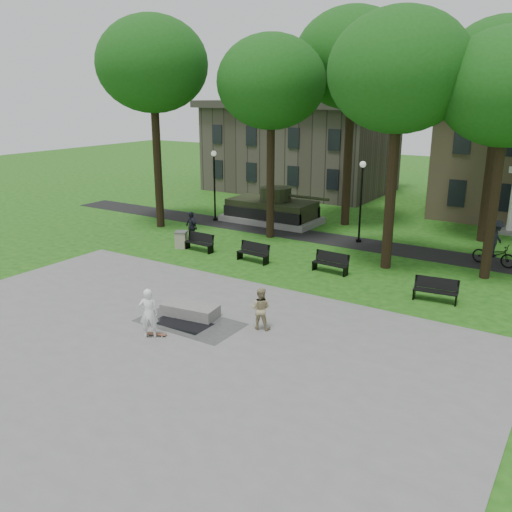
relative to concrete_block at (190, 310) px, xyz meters
The scene contains 25 objects.
ground 1.83m from the concrete_block, 63.12° to the left, with size 120.00×120.00×0.00m, color #194911.
plaza 3.49m from the concrete_block, 76.34° to the right, with size 22.00×16.00×0.02m, color gray.
footpath 13.65m from the concrete_block, 86.55° to the left, with size 44.00×2.60×0.01m, color black.
building_left 30.09m from the concrete_block, 109.90° to the left, with size 15.00×10.00×7.20m, color #4C443D.
tree_0 18.26m from the concrete_block, 136.47° to the left, with size 6.80×6.80×12.97m.
tree_1 15.37m from the concrete_block, 106.88° to the left, with size 6.20×6.20×11.63m.
tree_2 14.26m from the concrete_block, 66.88° to the left, with size 6.60×6.60×12.16m.
tree_3 16.47m from the concrete_block, 51.58° to the left, with size 6.00×6.00×11.19m.
tree_4 20.37m from the concrete_block, 93.83° to the left, with size 7.20×7.20×13.50m.
tree_5 21.70m from the concrete_block, 68.00° to the left, with size 6.40×6.40×12.44m.
lamp_left 16.87m from the concrete_block, 123.40° to the left, with size 0.36×0.36×4.73m.
lamp_mid 14.21m from the concrete_block, 84.58° to the left, with size 0.36×0.36×4.73m.
tank_monument 16.62m from the concrete_block, 109.84° to the left, with size 7.45×3.40×2.40m.
puddle 0.82m from the concrete_block, 73.46° to the right, with size 2.20×1.20×0.00m, color black.
concrete_block is the anchor object (origin of this frame).
skateboard 2.13m from the concrete_block, 86.62° to the right, with size 0.78×0.20×0.07m, color brown.
skateboarder 2.41m from the concrete_block, 89.49° to the right, with size 0.67×0.44×1.84m, color white.
friend_watching 3.06m from the concrete_block, ahead, with size 0.78×0.61×1.60m, color tan.
pedestrian_walker 11.06m from the concrete_block, 128.80° to the left, with size 1.08×0.45×1.83m, color #1F202A.
cyclist 16.06m from the concrete_block, 56.72° to the left, with size 2.24×1.31×2.33m.
park_bench_0 9.22m from the concrete_block, 126.02° to the left, with size 1.82×0.60×1.00m.
park_bench_1 7.60m from the concrete_block, 103.74° to the left, with size 1.83×0.66×1.00m.
park_bench_2 8.25m from the concrete_block, 73.53° to the left, with size 1.82×0.63×1.00m.
park_bench_3 10.26m from the concrete_block, 41.59° to the left, with size 1.84×0.73×1.00m.
trash_bin 9.90m from the concrete_block, 132.14° to the left, with size 0.88×0.88×0.96m.
Camera 1 is at (11.97, -16.83, 8.40)m, focal length 38.00 mm.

